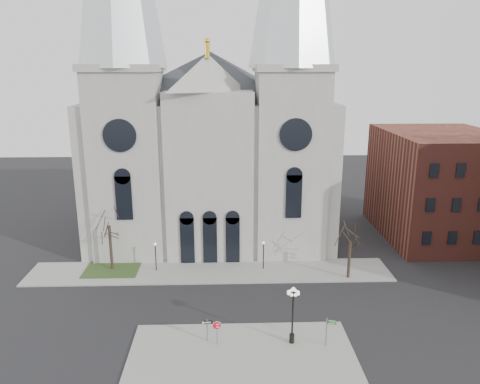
{
  "coord_description": "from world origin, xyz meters",
  "views": [
    {
      "loc": [
        1.76,
        -36.95,
        22.32
      ],
      "look_at": [
        3.26,
        8.0,
        10.07
      ],
      "focal_mm": 35.0,
      "sensor_mm": 36.0,
      "label": 1
    }
  ],
  "objects_px": {
    "one_way_sign": "(207,326)",
    "street_name_sign": "(328,330)",
    "globe_lamp": "(293,308)",
    "stop_sign": "(217,327)"
  },
  "relations": [
    {
      "from": "stop_sign",
      "to": "one_way_sign",
      "type": "xyz_separation_m",
      "value": [
        -0.82,
        0.51,
        -0.18
      ]
    },
    {
      "from": "stop_sign",
      "to": "one_way_sign",
      "type": "distance_m",
      "value": 0.98
    },
    {
      "from": "street_name_sign",
      "to": "one_way_sign",
      "type": "bearing_deg",
      "value": -173.68
    },
    {
      "from": "globe_lamp",
      "to": "one_way_sign",
      "type": "relative_size",
      "value": 2.53
    },
    {
      "from": "globe_lamp",
      "to": "one_way_sign",
      "type": "xyz_separation_m",
      "value": [
        -6.98,
        0.45,
        -1.79
      ]
    },
    {
      "from": "stop_sign",
      "to": "street_name_sign",
      "type": "xyz_separation_m",
      "value": [
        8.97,
        -0.49,
        -0.09
      ]
    },
    {
      "from": "one_way_sign",
      "to": "street_name_sign",
      "type": "distance_m",
      "value": 9.84
    },
    {
      "from": "globe_lamp",
      "to": "street_name_sign",
      "type": "height_order",
      "value": "globe_lamp"
    },
    {
      "from": "stop_sign",
      "to": "street_name_sign",
      "type": "relative_size",
      "value": 0.86
    },
    {
      "from": "one_way_sign",
      "to": "street_name_sign",
      "type": "relative_size",
      "value": 0.8
    }
  ]
}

